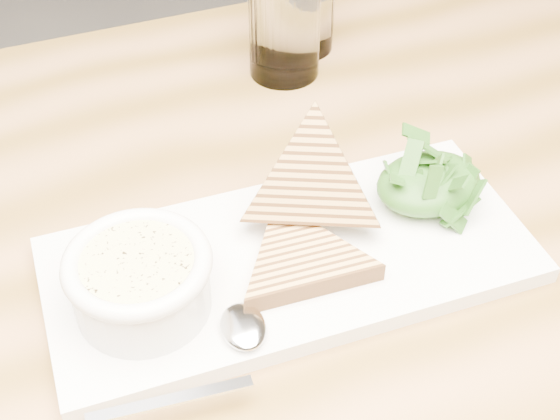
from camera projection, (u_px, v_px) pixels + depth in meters
name	position (u px, v px, depth m)	size (l,w,h in m)	color
table_top	(318.00, 249.00, 0.72)	(1.29, 0.86, 0.04)	#9C6B3E
table_leg_br	(507.00, 156.00, 1.41)	(0.06, 0.06, 0.71)	#9C6B3E
platter	(290.00, 260.00, 0.67)	(0.41, 0.19, 0.02)	white
soup_bowl	(141.00, 287.00, 0.61)	(0.11, 0.11, 0.04)	white
soup	(137.00, 264.00, 0.59)	(0.09, 0.09, 0.01)	#E1D68B
bowl_rim	(137.00, 263.00, 0.59)	(0.12, 0.12, 0.01)	white
sandwich_flat	(301.00, 260.00, 0.64)	(0.14, 0.14, 0.02)	tan
sandwich_lean	(312.00, 183.00, 0.66)	(0.14, 0.14, 0.08)	tan
salad_base	(429.00, 183.00, 0.70)	(0.10, 0.08, 0.04)	#14340D
arugula_pile	(430.00, 176.00, 0.69)	(0.11, 0.10, 0.05)	#377121
spoon_bowl	(243.00, 326.00, 0.60)	(0.04, 0.05, 0.01)	silver
spoon_handle	(171.00, 400.00, 0.55)	(0.12, 0.01, 0.00)	silver
glass_near	(284.00, 24.00, 0.86)	(0.08, 0.08, 0.12)	white
glass_far	(302.00, 3.00, 0.90)	(0.07, 0.07, 0.11)	white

